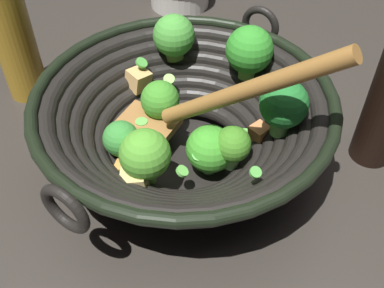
{
  "coord_description": "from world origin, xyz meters",
  "views": [
    {
      "loc": [
        0.36,
        -0.13,
        0.42
      ],
      "look_at": [
        0.0,
        0.01,
        0.03
      ],
      "focal_mm": 42.34,
      "sensor_mm": 36.0,
      "label": 1
    }
  ],
  "objects": [
    {
      "name": "cooking_oil_bottle",
      "position": [
        -0.21,
        -0.16,
        0.11
      ],
      "size": [
        0.05,
        0.05,
        0.26
      ],
      "color": "#AD7F23",
      "rests_on": "ground"
    },
    {
      "name": "wok",
      "position": [
        -0.0,
        0.0,
        0.07
      ],
      "size": [
        0.34,
        0.34,
        0.22
      ],
      "color": "black",
      "rests_on": "ground"
    },
    {
      "name": "ground_plane",
      "position": [
        0.0,
        0.0,
        0.0
      ],
      "size": [
        4.0,
        4.0,
        0.0
      ],
      "primitive_type": "plane",
      "color": "#332D28"
    }
  ]
}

